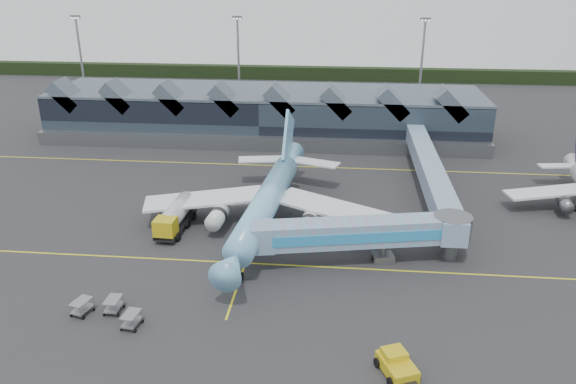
# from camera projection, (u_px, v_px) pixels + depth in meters

# --- Properties ---
(ground) EXTENTS (260.00, 260.00, 0.00)m
(ground) POSITION_uv_depth(u_px,v_px,m) (255.00, 234.00, 76.77)
(ground) COLOR #252427
(ground) RESTS_ON ground
(taxi_stripes) EXTENTS (120.00, 60.00, 0.01)m
(taxi_stripes) POSITION_uv_depth(u_px,v_px,m) (265.00, 205.00, 85.97)
(taxi_stripes) COLOR yellow
(taxi_stripes) RESTS_ON ground
(tree_line_far) EXTENTS (260.00, 4.00, 4.00)m
(tree_line_far) POSITION_uv_depth(u_px,v_px,m) (308.00, 73.00, 177.27)
(tree_line_far) COLOR black
(tree_line_far) RESTS_ON ground
(terminal) EXTENTS (90.00, 22.25, 12.52)m
(terminal) POSITION_uv_depth(u_px,v_px,m) (265.00, 113.00, 118.96)
(terminal) COLOR black
(terminal) RESTS_ON ground
(light_masts) EXTENTS (132.40, 42.56, 22.45)m
(light_masts) POSITION_uv_depth(u_px,v_px,m) (387.00, 66.00, 127.93)
(light_masts) COLOR gray
(light_masts) RESTS_ON ground
(main_airliner) EXTENTS (36.17, 41.75, 13.40)m
(main_airliner) POSITION_uv_depth(u_px,v_px,m) (268.00, 199.00, 78.06)
(main_airliner) COLOR #73B5EA
(main_airliner) RESTS_ON ground
(jet_bridge) EXTENTS (27.08, 9.06, 5.85)m
(jet_bridge) POSITION_uv_depth(u_px,v_px,m) (375.00, 233.00, 68.28)
(jet_bridge) COLOR #75A8C4
(jet_bridge) RESTS_ON ground
(fuel_truck) EXTENTS (3.72, 11.20, 3.73)m
(fuel_truck) POSITION_uv_depth(u_px,v_px,m) (176.00, 214.00, 77.80)
(fuel_truck) COLOR black
(fuel_truck) RESTS_ON ground
(pushback_tug) EXTENTS (4.10, 5.05, 2.03)m
(pushback_tug) POSITION_uv_depth(u_px,v_px,m) (397.00, 365.00, 50.49)
(pushback_tug) COLOR gold
(pushback_tug) RESTS_ON ground
(baggage_carts) EXTENTS (7.96, 4.74, 1.59)m
(baggage_carts) POSITION_uv_depth(u_px,v_px,m) (109.00, 310.00, 58.50)
(baggage_carts) COLOR gray
(baggage_carts) RESTS_ON ground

